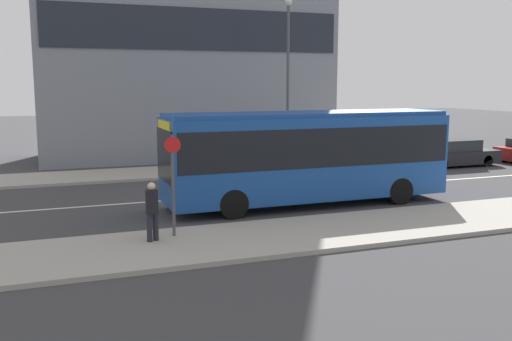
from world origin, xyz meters
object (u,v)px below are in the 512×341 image
object	(u,v)px
city_bus	(307,152)
street_lamp	(288,68)
parked_car_0	(454,154)
pedestrian_near_stop	(152,208)
bus_stop_sign	(173,178)

from	to	relation	value
city_bus	street_lamp	size ratio (longest dim) A/B	1.24
parked_car_0	pedestrian_near_stop	world-z (taller)	pedestrian_near_stop
parked_car_0	bus_stop_sign	distance (m)	19.03
bus_stop_sign	street_lamp	bearing A→B (deg)	53.15
parked_car_0	pedestrian_near_stop	xyz separation A→B (m)	(-17.46, -9.16, 0.37)
city_bus	street_lamp	bearing A→B (deg)	70.29
city_bus	parked_car_0	xyz separation A→B (m)	(11.33, 5.86, -1.25)
pedestrian_near_stop	street_lamp	size ratio (longest dim) A/B	0.19
city_bus	pedestrian_near_stop	bearing A→B (deg)	-152.24
city_bus	pedestrian_near_stop	size ratio (longest dim) A/B	6.39
pedestrian_near_stop	street_lamp	bearing A→B (deg)	26.60
city_bus	bus_stop_sign	size ratio (longest dim) A/B	3.63
parked_car_0	bus_stop_sign	world-z (taller)	bus_stop_sign
pedestrian_near_stop	city_bus	bearing A→B (deg)	3.08
parked_car_0	pedestrian_near_stop	distance (m)	19.73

